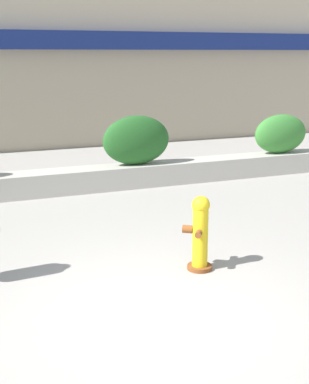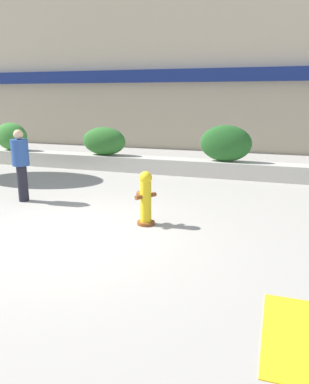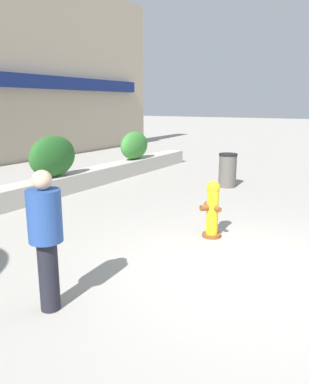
% 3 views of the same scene
% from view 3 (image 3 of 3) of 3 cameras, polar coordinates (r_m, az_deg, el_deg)
% --- Properties ---
extents(ground_plane, '(120.00, 120.00, 0.00)m').
position_cam_3_polar(ground_plane, '(5.91, 13.57, -11.63)').
color(ground_plane, '#9E9991').
extents(hedge_bush_2, '(1.59, 0.57, 1.12)m').
position_cam_3_polar(hedge_bush_2, '(10.48, -15.20, 5.23)').
color(hedge_bush_2, '#235B23').
rests_on(hedge_bush_2, planter_wall_low).
extents(hedge_bush_3, '(1.48, 0.58, 0.99)m').
position_cam_3_polar(hedge_bush_3, '(13.45, -3.07, 7.09)').
color(hedge_bush_3, '#387F33').
rests_on(hedge_bush_3, planter_wall_low).
extents(fire_hydrant, '(0.49, 0.49, 1.08)m').
position_cam_3_polar(fire_hydrant, '(7.04, 8.80, -2.51)').
color(fire_hydrant, brown).
rests_on(fire_hydrant, ground).
extents(pedestrian, '(0.54, 0.54, 1.73)m').
position_cam_3_polar(pedestrian, '(4.58, -16.24, -5.95)').
color(pedestrian, black).
rests_on(pedestrian, ground).
extents(trash_bin, '(0.55, 0.55, 1.01)m').
position_cam_3_polar(trash_bin, '(11.42, 11.07, 3.28)').
color(trash_bin, '#56514C').
rests_on(trash_bin, ground).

